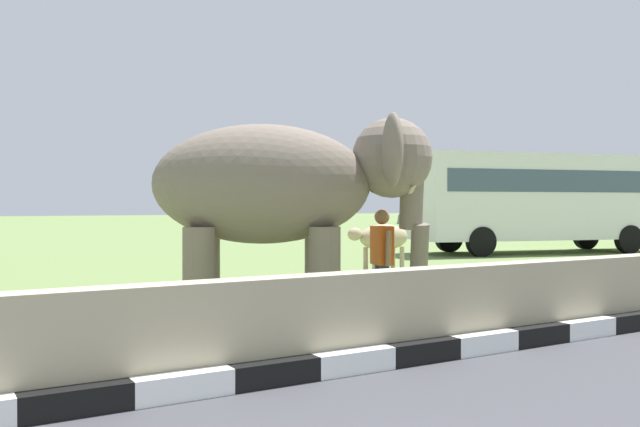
% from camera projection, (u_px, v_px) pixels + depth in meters
% --- Properties ---
extents(striped_curb, '(16.20, 0.20, 0.24)m').
position_uv_depth(striped_curb, '(16.00, 411.00, 5.19)').
color(striped_curb, white).
rests_on(striped_curb, ground_plane).
extents(barrier_parapet, '(28.00, 0.36, 1.00)m').
position_uv_depth(barrier_parapet, '(270.00, 328.00, 6.64)').
color(barrier_parapet, tan).
rests_on(barrier_parapet, ground_plane).
extents(elephant, '(4.00, 3.31, 2.98)m').
position_uv_depth(elephant, '(288.00, 188.00, 9.54)').
color(elephant, '#77685C').
rests_on(elephant, ground_plane).
extents(person_handler, '(0.34, 0.64, 1.66)m').
position_uv_depth(person_handler, '(382.00, 257.00, 10.09)').
color(person_handler, navy).
rests_on(person_handler, ground_plane).
extents(bus_white, '(9.55, 4.70, 3.50)m').
position_uv_depth(bus_white, '(538.00, 195.00, 24.09)').
color(bus_white, silver).
rests_on(bus_white, ground_plane).
extents(cow_near, '(1.90, 0.69, 1.23)m').
position_uv_depth(cow_near, '(383.00, 238.00, 16.98)').
color(cow_near, tan).
rests_on(cow_near, ground_plane).
extents(hill_east, '(42.23, 33.78, 11.48)m').
position_uv_depth(hill_east, '(603.00, 223.00, 64.08)').
color(hill_east, slate).
rests_on(hill_east, ground_plane).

